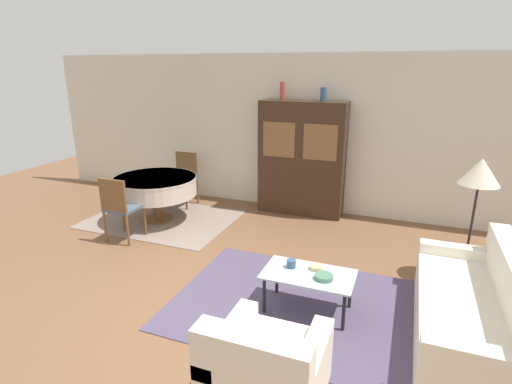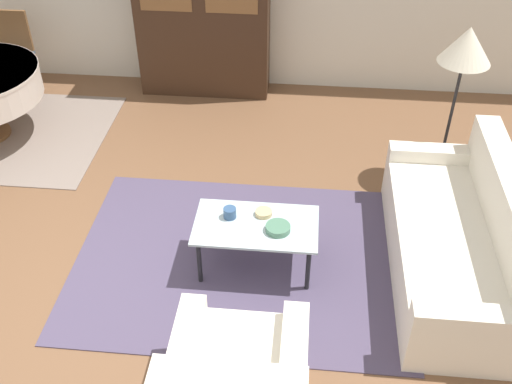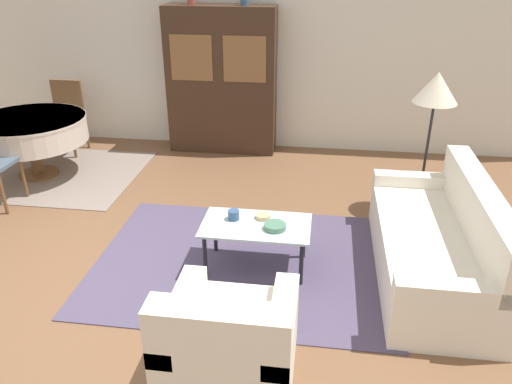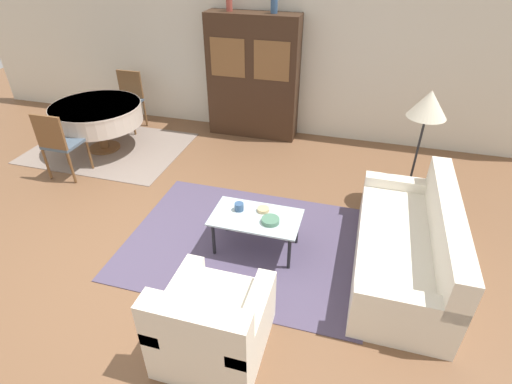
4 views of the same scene
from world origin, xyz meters
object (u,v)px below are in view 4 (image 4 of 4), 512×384
object	(u,v)px
dining_table	(97,114)
dining_chair_far	(128,97)
display_cabinet	(253,78)
vase_short	(274,5)
couch	(408,248)
cup	(239,207)
dining_chair_near	(59,141)
bowl_small	(263,209)
armchair	(212,326)
bowl	(270,221)
vase_tall	(229,0)
floor_lamp	(428,108)
coffee_table	(256,220)

from	to	relation	value
dining_table	dining_chair_far	bearing A→B (deg)	90.00
display_cabinet	vase_short	distance (m)	1.13
dining_chair_far	vase_short	distance (m)	2.89
couch	cup	bearing A→B (deg)	90.88
dining_chair_near	bowl_small	world-z (taller)	dining_chair_near
armchair	dining_chair_near	distance (m)	3.67
bowl	vase_short	distance (m)	3.42
bowl_small	dining_table	bearing A→B (deg)	153.46
couch	display_cabinet	bearing A→B (deg)	41.01
couch	vase_short	bearing A→B (deg)	37.03
bowl_small	vase_tall	xyz separation A→B (m)	(-1.28, 2.76, 1.63)
dining_chair_near	vase_short	size ratio (longest dim) A/B	4.34
dining_chair_far	cup	distance (m)	3.73
bowl_small	vase_tall	distance (m)	3.46
armchair	display_cabinet	distance (m)	4.35
dining_chair_near	bowl_small	bearing A→B (deg)	-11.67
couch	bowl	size ratio (longest dim) A/B	10.70
bowl_small	vase_short	bearing A→B (deg)	102.15
cup	floor_lamp	bearing A→B (deg)	35.41
dining_table	cup	world-z (taller)	dining_table
dining_table	bowl	distance (m)	3.60
coffee_table	bowl_small	xyz separation A→B (m)	(0.05, 0.12, 0.07)
couch	dining_chair_near	world-z (taller)	dining_chair_near
dining_chair_far	bowl	bearing A→B (deg)	140.78
cup	vase_tall	bearing A→B (deg)	110.01
bowl_small	vase_short	xyz separation A→B (m)	(-0.60, 2.76, 1.60)
dining_table	vase_short	bearing A→B (deg)	26.77
vase_tall	vase_short	world-z (taller)	vase_tall
dining_chair_far	vase_short	bearing A→B (deg)	-172.00
coffee_table	bowl	xyz separation A→B (m)	(0.17, -0.05, 0.07)
bowl_small	dining_chair_far	bearing A→B (deg)	141.61
floor_lamp	vase_tall	xyz separation A→B (m)	(-2.84, 1.53, 0.79)
vase_tall	vase_short	size ratio (longest dim) A/B	1.33
floor_lamp	vase_short	xyz separation A→B (m)	(-2.16, 1.53, 0.76)
bowl	couch	bearing A→B (deg)	6.00
coffee_table	floor_lamp	distance (m)	2.29
display_cabinet	floor_lamp	world-z (taller)	display_cabinet
couch	vase_short	xyz separation A→B (m)	(-2.10, 2.79, 1.75)
armchair	bowl	bearing A→B (deg)	83.01
cup	bowl_small	distance (m)	0.26
coffee_table	armchair	bearing A→B (deg)	-89.44
coffee_table	floor_lamp	bearing A→B (deg)	40.13
dining_chair_far	couch	bearing A→B (deg)	151.81
dining_table	dining_chair_near	world-z (taller)	dining_chair_near
dining_table	armchair	bearing A→B (deg)	-44.56
couch	vase_short	world-z (taller)	vase_short
couch	cup	size ratio (longest dim) A/B	20.24
coffee_table	bowl	size ratio (longest dim) A/B	5.06
dining_chair_far	floor_lamp	size ratio (longest dim) A/B	0.64
cup	bowl_small	world-z (taller)	cup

